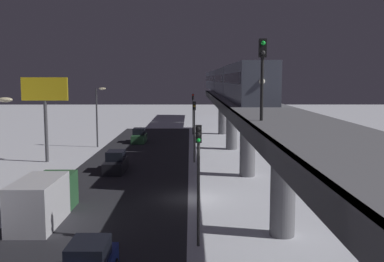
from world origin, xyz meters
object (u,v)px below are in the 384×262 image
Objects in this scene: rail_signal at (262,65)px; sedan_green at (139,137)px; box_truck at (44,199)px; sedan_black at (116,163)px; traffic_light_mid at (194,123)px; subway_train at (224,81)px; traffic_light_near at (198,168)px; traffic_light_far at (193,108)px; commercial_billboard at (45,97)px.

sedan_green is at bearing -74.87° from rail_signal.
box_truck is at bearing -21.59° from rail_signal.
sedan_black is at bearing -97.73° from box_truck.
box_truck is at bearing 63.80° from traffic_light_mid.
subway_train is at bearing -147.08° from sedan_green.
subway_train is 17.24× the size of sedan_green.
sedan_black is 9.42m from traffic_light_mid.
traffic_light_mid is at bearing -90.00° from traffic_light_near.
traffic_light_near is at bearing 111.44° from sedan_black.
subway_train is 6.43m from traffic_light_far.
sedan_green is at bearing 49.37° from traffic_light_far.
sedan_black is 14.87m from box_truck.
box_truck is (2.00, 34.24, 0.55)m from sedan_green.
sedan_black is (0.00, 19.51, -0.00)m from sedan_green.
traffic_light_mid is at bearing -148.61° from sedan_black.
rail_signal is 15.78m from box_truck.
traffic_light_far is at bearing -123.72° from commercial_billboard.
traffic_light_near is at bearing 123.03° from commercial_billboard.
sedan_black is at bearing 90.00° from sedan_green.
commercial_billboard is (20.33, 22.54, -1.65)m from subway_train.
sedan_green is (10.61, -39.23, -8.62)m from rail_signal.
rail_signal reaches higher than box_truck.
traffic_light_near and traffic_light_far have the same top height.
sedan_green is at bearing -118.96° from commercial_billboard.
rail_signal is 0.45× the size of commercial_billboard.
traffic_light_mid is (-7.50, 14.93, 3.40)m from sedan_green.
traffic_light_far is (0.00, -47.34, 0.00)m from traffic_light_near.
rail_signal is 31.01m from commercial_billboard.
sedan_green is 12.01m from traffic_light_far.
rail_signal is 0.54× the size of box_truck.
traffic_light_near is at bearing -11.35° from rail_signal.
traffic_light_near is (3.11, -0.62, -5.22)m from rail_signal.
traffic_light_far reaches higher than sedan_black.
traffic_light_near is (4.74, 46.53, -4.28)m from subway_train.
rail_signal is at bearing 168.65° from traffic_light_near.
rail_signal reaches higher than traffic_light_far.
traffic_light_mid reaches higher than box_truck.
commercial_billboard reaches higher than box_truck.
box_truck is 21.70m from traffic_light_mid.
box_truck is 1.16× the size of traffic_light_near.
box_truck is at bearing 77.54° from traffic_light_far.
rail_signal is (1.63, 47.15, 0.95)m from subway_train.
sedan_green is 17.05m from traffic_light_mid.
sedan_green is 19.51m from sedan_black.
traffic_light_near is at bearing 84.19° from subway_train.
traffic_light_far is 28.21m from commercial_billboard.
traffic_light_mid is at bearing -82.71° from rail_signal.
traffic_light_mid is at bearing 116.67° from sedan_green.
sedan_green is 0.67× the size of traffic_light_mid.
commercial_billboard reaches higher than traffic_light_mid.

